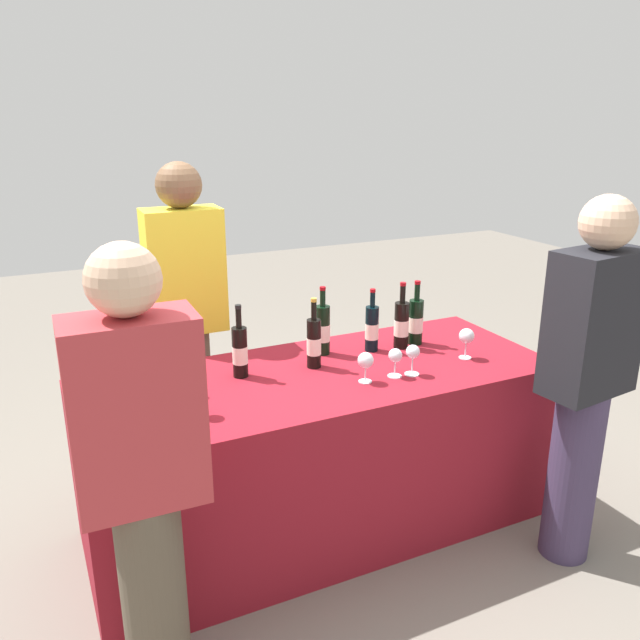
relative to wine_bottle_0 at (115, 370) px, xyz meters
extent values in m
plane|color=slate|center=(0.86, -0.14, -0.90)|extent=(12.00, 12.00, 0.00)
cube|color=maroon|center=(0.86, -0.14, -0.51)|extent=(2.13, 0.84, 0.78)
cylinder|color=black|center=(0.00, 0.00, 0.00)|extent=(0.07, 0.07, 0.22)
cylinder|color=black|center=(0.00, 0.00, 0.14)|extent=(0.02, 0.02, 0.08)
cylinder|color=gold|center=(0.00, 0.00, 0.19)|extent=(0.03, 0.03, 0.02)
cylinder|color=silver|center=(0.00, 0.00, -0.02)|extent=(0.07, 0.07, 0.08)
cylinder|color=black|center=(0.20, -0.03, -0.01)|extent=(0.07, 0.07, 0.21)
cylinder|color=black|center=(0.20, -0.03, 0.13)|extent=(0.03, 0.03, 0.08)
cylinder|color=maroon|center=(0.20, -0.03, 0.18)|extent=(0.03, 0.03, 0.02)
cylinder|color=silver|center=(0.20, -0.03, -0.02)|extent=(0.07, 0.07, 0.07)
cylinder|color=black|center=(0.52, -0.02, 0.00)|extent=(0.07, 0.07, 0.23)
cylinder|color=black|center=(0.52, -0.02, 0.16)|extent=(0.03, 0.03, 0.09)
cylinder|color=black|center=(0.52, -0.02, 0.21)|extent=(0.03, 0.03, 0.02)
cylinder|color=silver|center=(0.52, -0.02, -0.01)|extent=(0.07, 0.07, 0.08)
cylinder|color=black|center=(0.86, -0.06, 0.00)|extent=(0.07, 0.07, 0.23)
cylinder|color=black|center=(0.86, -0.06, 0.15)|extent=(0.02, 0.02, 0.08)
cylinder|color=gold|center=(0.86, -0.06, 0.20)|extent=(0.03, 0.03, 0.02)
cylinder|color=silver|center=(0.86, -0.06, -0.01)|extent=(0.07, 0.07, 0.08)
cylinder|color=black|center=(0.97, 0.08, 0.00)|extent=(0.07, 0.07, 0.24)
cylinder|color=black|center=(0.97, 0.08, 0.16)|extent=(0.03, 0.03, 0.08)
cylinder|color=maroon|center=(0.97, 0.08, 0.21)|extent=(0.03, 0.03, 0.02)
cylinder|color=silver|center=(0.97, 0.08, -0.01)|extent=(0.07, 0.07, 0.08)
cylinder|color=black|center=(1.21, 0.01, 0.00)|extent=(0.06, 0.06, 0.22)
cylinder|color=black|center=(1.21, 0.01, 0.14)|extent=(0.02, 0.02, 0.07)
cylinder|color=maroon|center=(1.21, 0.01, 0.19)|extent=(0.03, 0.03, 0.02)
cylinder|color=silver|center=(1.21, 0.01, -0.01)|extent=(0.07, 0.07, 0.08)
cylinder|color=black|center=(1.36, -0.01, 0.00)|extent=(0.07, 0.07, 0.23)
cylinder|color=black|center=(1.36, -0.01, 0.16)|extent=(0.03, 0.03, 0.09)
cylinder|color=maroon|center=(1.36, -0.01, 0.21)|extent=(0.03, 0.03, 0.02)
cylinder|color=silver|center=(1.36, -0.01, -0.01)|extent=(0.07, 0.07, 0.08)
cylinder|color=black|center=(1.45, 0.01, 0.00)|extent=(0.07, 0.07, 0.23)
cylinder|color=black|center=(1.45, 0.01, 0.15)|extent=(0.03, 0.03, 0.08)
cylinder|color=maroon|center=(1.45, 0.01, 0.20)|extent=(0.03, 0.03, 0.02)
cylinder|color=silver|center=(1.45, 0.01, -0.01)|extent=(0.07, 0.07, 0.08)
cylinder|color=silver|center=(0.12, -0.29, -0.11)|extent=(0.06, 0.06, 0.00)
cylinder|color=silver|center=(0.12, -0.29, -0.08)|extent=(0.01, 0.01, 0.06)
sphere|color=silver|center=(0.12, -0.29, -0.01)|extent=(0.08, 0.08, 0.08)
cylinder|color=silver|center=(0.26, -0.32, -0.11)|extent=(0.06, 0.06, 0.00)
cylinder|color=silver|center=(0.26, -0.32, -0.07)|extent=(0.01, 0.01, 0.07)
sphere|color=silver|center=(0.26, -0.32, -0.01)|extent=(0.07, 0.07, 0.07)
cylinder|color=silver|center=(0.99, -0.31, -0.11)|extent=(0.06, 0.06, 0.00)
cylinder|color=silver|center=(0.99, -0.31, -0.08)|extent=(0.01, 0.01, 0.06)
sphere|color=silver|center=(0.99, -0.31, -0.01)|extent=(0.07, 0.07, 0.07)
sphere|color=#590C19|center=(0.99, -0.31, -0.03)|extent=(0.04, 0.04, 0.04)
cylinder|color=silver|center=(1.14, -0.31, -0.11)|extent=(0.06, 0.06, 0.00)
cylinder|color=silver|center=(1.14, -0.31, -0.08)|extent=(0.01, 0.01, 0.07)
sphere|color=silver|center=(1.14, -0.31, -0.02)|extent=(0.06, 0.06, 0.06)
sphere|color=#590C19|center=(1.14, -0.31, -0.03)|extent=(0.03, 0.03, 0.03)
cylinder|color=silver|center=(1.22, -0.33, -0.11)|extent=(0.07, 0.07, 0.00)
cylinder|color=silver|center=(1.22, -0.33, -0.07)|extent=(0.01, 0.01, 0.08)
sphere|color=silver|center=(1.22, -0.33, -0.01)|extent=(0.06, 0.06, 0.06)
sphere|color=#590C19|center=(1.22, -0.33, -0.02)|extent=(0.03, 0.03, 0.03)
cylinder|color=silver|center=(1.56, -0.27, -0.11)|extent=(0.06, 0.06, 0.00)
cylinder|color=silver|center=(1.56, -0.27, -0.07)|extent=(0.01, 0.01, 0.07)
sphere|color=silver|center=(1.56, -0.27, 0.00)|extent=(0.07, 0.07, 0.07)
sphere|color=#590C19|center=(1.56, -0.27, -0.02)|extent=(0.04, 0.04, 0.04)
cylinder|color=silver|center=(0.09, -0.20, -0.01)|extent=(0.22, 0.22, 0.21)
cylinder|color=brown|center=(0.45, 0.58, -0.48)|extent=(0.21, 0.21, 0.83)
cube|color=yellow|center=(0.45, 0.58, 0.24)|extent=(0.38, 0.22, 0.62)
sphere|color=brown|center=(0.45, 0.58, 0.66)|extent=(0.22, 0.22, 0.22)
cylinder|color=brown|center=(-0.04, -0.78, -0.51)|extent=(0.21, 0.21, 0.78)
cube|color=#B23338|center=(-0.04, -0.78, 0.17)|extent=(0.38, 0.22, 0.58)
sphere|color=#D8AD8C|center=(-0.04, -0.78, 0.57)|extent=(0.21, 0.21, 0.21)
cylinder|color=#3F3351|center=(1.76, -0.80, -0.50)|extent=(0.21, 0.21, 0.79)
cube|color=black|center=(1.76, -0.80, 0.19)|extent=(0.41, 0.26, 0.60)
sphere|color=#D8AD8C|center=(1.76, -0.80, 0.60)|extent=(0.22, 0.22, 0.22)
camera|label=1|loc=(-0.29, -2.54, 1.01)|focal=36.08mm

